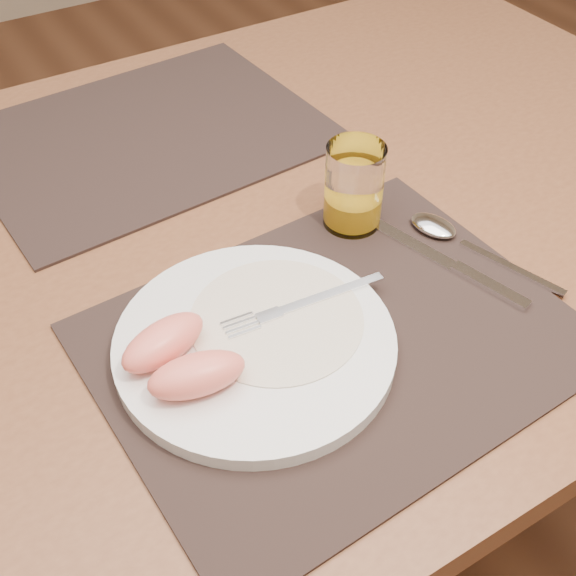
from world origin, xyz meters
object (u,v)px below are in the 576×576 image
Objects in this scene: placemat_near at (336,340)px; plate at (255,343)px; placemat_far at (148,135)px; juice_glass at (354,190)px; knife at (453,266)px; fork at (291,308)px; table at (247,268)px; spoon at (445,231)px.

plate reaches higher than placemat_near.
juice_glass is (0.13, -0.30, 0.05)m from placemat_far.
fork is at bearing 172.86° from knife.
juice_glass is (0.10, -0.08, 0.13)m from table.
placemat_near is 4.51× the size of juice_glass.
juice_glass reaches higher than placemat_far.
juice_glass is at bearing 30.56° from plate.
fork is 0.93× the size of spoon.
knife is at bearing -68.45° from juice_glass.
spoon is at bearing 60.26° from knife.
juice_glass reaches higher than plate.
spoon is (0.22, 0.02, -0.01)m from fork.
juice_glass is at bearing 111.55° from knife.
fork is 0.17m from juice_glass.
juice_glass is (0.12, 0.14, 0.05)m from placemat_near.
juice_glass reaches higher than knife.
spoon is at bearing 19.35° from placemat_near.
placemat_far is at bearing 81.06° from plate.
spoon is (0.20, -0.37, 0.01)m from placemat_far.
table is 7.99× the size of fork.
knife is at bearing -2.34° from plate.
fork is 0.19m from knife.
plate is at bearing -149.44° from juice_glass.
placemat_near is at bearing -94.75° from table.
plate is 1.54× the size of fork.
placemat_near is at bearing -173.06° from knife.
plate is 1.43× the size of spoon.
placemat_far is 0.45m from knife.
knife is (0.15, -0.20, 0.09)m from table.
plate reaches higher than placemat_far.
table is 0.24m from placemat_far.
placemat_near is 2.57× the size of fork.
table is 0.21m from fork.
placemat_near and placemat_far have the same top height.
juice_glass is (-0.05, 0.12, 0.04)m from knife.
knife is 2.17× the size of juice_glass.
plate is (-0.06, -0.41, 0.01)m from placemat_far.
juice_glass is (0.14, 0.10, 0.03)m from fork.
placemat_far is 0.40m from fork.
plate reaches higher than spoon.
juice_glass is at bearing 34.83° from fork.
juice_glass reaches higher than fork.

